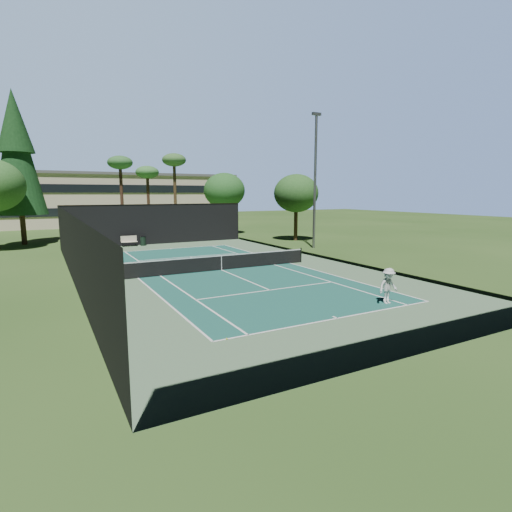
# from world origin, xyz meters

# --- Properties ---
(ground) EXTENTS (160.00, 160.00, 0.00)m
(ground) POSITION_xyz_m (0.00, 0.00, 0.00)
(ground) COLOR #2E4F1D
(ground) RESTS_ON ground
(apron_slab) EXTENTS (18.00, 32.00, 0.01)m
(apron_slab) POSITION_xyz_m (0.00, 0.00, 0.01)
(apron_slab) COLOR #547854
(apron_slab) RESTS_ON ground
(court_surface) EXTENTS (10.97, 23.77, 0.01)m
(court_surface) POSITION_xyz_m (0.00, 0.00, 0.01)
(court_surface) COLOR #1B584C
(court_surface) RESTS_ON ground
(court_lines) EXTENTS (11.07, 23.87, 0.01)m
(court_lines) POSITION_xyz_m (0.00, 0.00, 0.02)
(court_lines) COLOR white
(court_lines) RESTS_ON ground
(tennis_net) EXTENTS (12.90, 0.10, 1.10)m
(tennis_net) POSITION_xyz_m (0.00, 0.00, 0.56)
(tennis_net) COLOR black
(tennis_net) RESTS_ON ground
(fence) EXTENTS (18.04, 32.05, 4.03)m
(fence) POSITION_xyz_m (0.00, 0.06, 2.01)
(fence) COLOR black
(fence) RESTS_ON ground
(player) EXTENTS (1.10, 0.65, 1.67)m
(player) POSITION_xyz_m (3.54, -11.18, 0.84)
(player) COLOR silver
(player) RESTS_ON ground
(tennis_ball_a) EXTENTS (0.07, 0.07, 0.07)m
(tennis_ball_a) POSITION_xyz_m (-4.97, -11.91, 0.04)
(tennis_ball_a) COLOR #BDCD2E
(tennis_ball_a) RESTS_ON ground
(tennis_ball_b) EXTENTS (0.08, 0.08, 0.08)m
(tennis_ball_b) POSITION_xyz_m (-4.23, 3.21, 0.04)
(tennis_ball_b) COLOR #C8DC32
(tennis_ball_b) RESTS_ON ground
(tennis_ball_c) EXTENTS (0.06, 0.06, 0.06)m
(tennis_ball_c) POSITION_xyz_m (0.92, 2.51, 0.03)
(tennis_ball_c) COLOR #B4D22F
(tennis_ball_c) RESTS_ON ground
(tennis_ball_d) EXTENTS (0.07, 0.07, 0.07)m
(tennis_ball_d) POSITION_xyz_m (-3.68, 3.13, 0.03)
(tennis_ball_d) COLOR yellow
(tennis_ball_d) RESTS_ON ground
(park_bench) EXTENTS (1.50, 0.45, 1.02)m
(park_bench) POSITION_xyz_m (-3.03, 15.43, 0.55)
(park_bench) COLOR beige
(park_bench) RESTS_ON ground
(trash_bin) EXTENTS (0.56, 0.56, 0.95)m
(trash_bin) POSITION_xyz_m (-1.72, 15.35, 0.48)
(trash_bin) COLOR black
(trash_bin) RESTS_ON ground
(pine_tree) EXTENTS (4.80, 4.80, 15.00)m
(pine_tree) POSITION_xyz_m (-12.00, 22.00, 9.55)
(pine_tree) COLOR #4D3721
(pine_tree) RESTS_ON ground
(palm_a) EXTENTS (2.80, 2.80, 9.32)m
(palm_a) POSITION_xyz_m (-2.00, 24.00, 8.19)
(palm_a) COLOR #452B1D
(palm_a) RESTS_ON ground
(palm_b) EXTENTS (2.80, 2.80, 8.42)m
(palm_b) POSITION_xyz_m (1.50, 26.00, 7.36)
(palm_b) COLOR #432B1C
(palm_b) RESTS_ON ground
(palm_c) EXTENTS (2.80, 2.80, 9.77)m
(palm_c) POSITION_xyz_m (4.00, 23.00, 8.60)
(palm_c) COLOR #4E3821
(palm_c) RESTS_ON ground
(decid_tree_a) EXTENTS (5.12, 5.12, 7.62)m
(decid_tree_a) POSITION_xyz_m (10.00, 22.00, 5.42)
(decid_tree_a) COLOR #44321D
(decid_tree_a) RESTS_ON ground
(decid_tree_b) EXTENTS (4.80, 4.80, 7.14)m
(decid_tree_b) POSITION_xyz_m (14.00, 12.00, 5.08)
(decid_tree_b) COLOR #4D3521
(decid_tree_b) RESTS_ON ground
(campus_building) EXTENTS (40.50, 12.50, 8.30)m
(campus_building) POSITION_xyz_m (0.00, 45.98, 4.21)
(campus_building) COLOR beige
(campus_building) RESTS_ON ground
(light_pole) EXTENTS (0.90, 0.25, 12.22)m
(light_pole) POSITION_xyz_m (12.00, 6.00, 6.46)
(light_pole) COLOR gray
(light_pole) RESTS_ON ground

